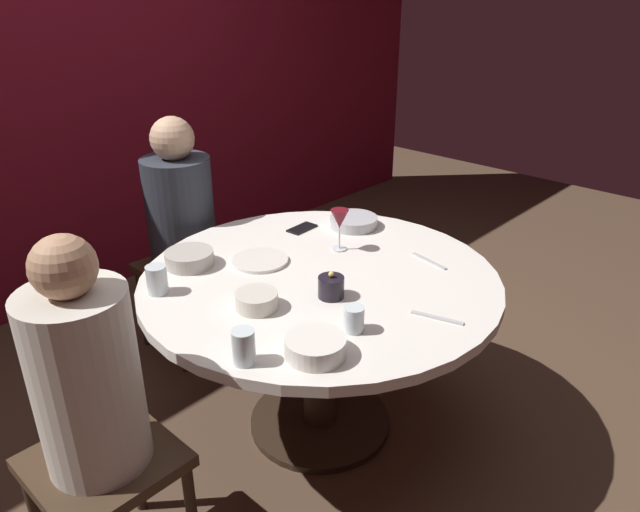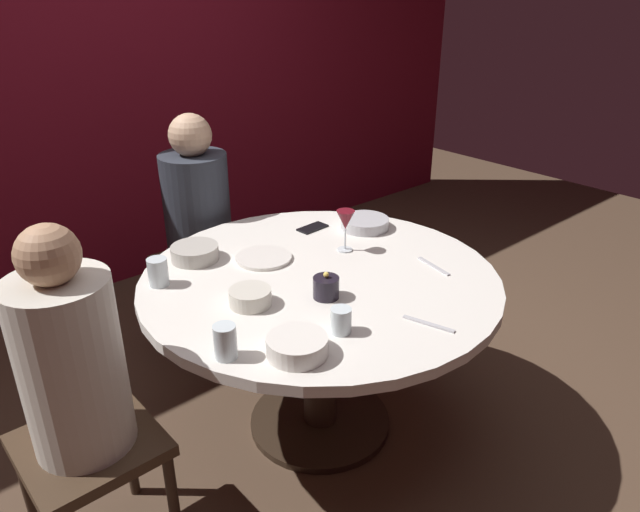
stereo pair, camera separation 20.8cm
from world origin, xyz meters
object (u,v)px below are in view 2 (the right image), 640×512
Objects in this scene: cup_near_candle at (341,320)px; cup_by_right_diner at (225,342)px; bowl_serving_large at (365,223)px; bowl_small_white at (297,346)px; bowl_salad_center at (195,253)px; candle_holder at (326,287)px; dinner_plate at (264,258)px; seated_diner_left at (73,372)px; bowl_sauce_side at (250,297)px; cell_phone at (313,228)px; wine_glass at (345,222)px; seated_diner_back at (197,208)px; cup_by_left_diner at (158,272)px; dining_table at (320,307)px.

cup_by_right_diner is (-0.35, 0.12, 0.01)m from cup_near_candle.
bowl_serving_large is 1.03m from bowl_small_white.
bowl_salad_center is at bearing 67.07° from cup_by_right_diner.
candle_holder is 0.40m from dinner_plate.
seated_diner_left reaches higher than bowl_sauce_side.
cell_phone is (1.22, 0.37, 0.00)m from seated_diner_left.
wine_glass is 0.36m from dinner_plate.
seated_diner_left is 11.87× the size of candle_holder.
cup_near_candle is 0.37m from cup_by_right_diner.
cell_phone is at bearing 35.08° from cup_by_right_diner.
seated_diner_back is 6.80× the size of wine_glass.
wine_glass is 0.77m from cup_by_left_diner.
dining_table is 6.33× the size of bowl_serving_large.
bowl_small_white is at bearing -146.36° from bowl_serving_large.
bowl_serving_large is 1.12m from cup_by_right_diner.
bowl_sauce_side reaches higher than bowl_serving_large.
candle_holder reaches higher than dinner_plate.
bowl_sauce_side is (0.61, -0.01, 0.03)m from seated_diner_left.
bowl_sauce_side is at bearing -168.45° from wine_glass.
bowl_serving_large is (0.46, 0.22, 0.17)m from dining_table.
bowl_serving_large is (0.54, -0.03, 0.02)m from dinner_plate.
bowl_small_white is (-0.32, -0.61, 0.02)m from dinner_plate.
cup_near_candle is at bearing 1.56° from bowl_small_white.
cup_near_candle is at bearing -121.67° from dining_table.
bowl_serving_large is (0.18, -0.15, 0.02)m from cell_phone.
seated_diner_back is 6.38× the size of bowl_small_white.
cell_phone is at bearing 55.56° from cup_near_candle.
bowl_serving_large is 1.99× the size of cup_by_right_diner.
bowl_salad_center is (-0.75, 0.21, 0.01)m from bowl_serving_large.
seated_diner_left is 0.81m from cup_near_candle.
seated_diner_left is at bearing 147.09° from bowl_small_white.
cup_near_candle is at bearing -67.13° from cup_by_left_diner.
seated_diner_back is 1.28m from cup_near_candle.
cup_by_right_diner reaches higher than bowl_small_white.
seated_diner_back is (0.00, 0.91, 0.16)m from dining_table.
cup_near_candle is at bearing -84.51° from bowl_salad_center.
dining_table is 0.45m from cup_near_candle.
wine_glass is 0.81× the size of bowl_serving_large.
candle_holder reaches higher than bowl_small_white.
bowl_sauce_side is 1.72× the size of cup_near_candle.
cell_phone is at bearing 53.91° from candle_holder.
cup_by_left_diner is at bearing 116.29° from bowl_sauce_side.
bowl_serving_large is 0.78m from bowl_salad_center.
wine_glass is at bearing 165.66° from cell_phone.
cup_near_candle is (-0.21, -0.35, 0.19)m from dining_table.
cup_by_left_diner reaches higher than dinner_plate.
cell_phone is (0.36, 0.12, -0.00)m from dinner_plate.
seated_diner_left is 1.28m from cell_phone.
candle_holder is at bearing -29.74° from bowl_sauce_side.
seated_diner_left is 5.46× the size of bowl_serving_large.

